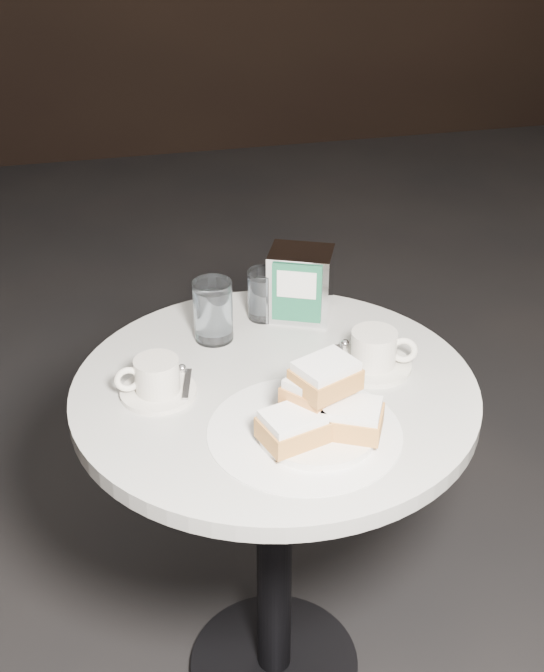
% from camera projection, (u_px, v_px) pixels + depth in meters
% --- Properties ---
extents(ground, '(7.00, 7.00, 0.00)m').
position_uv_depth(ground, '(274.00, 669.00, 1.83)').
color(ground, black).
rests_on(ground, ground).
extents(cafe_table, '(0.70, 0.70, 0.74)m').
position_uv_depth(cafe_table, '(275.00, 474.00, 1.55)').
color(cafe_table, black).
rests_on(cafe_table, ground).
extents(sugar_spill, '(0.40, 0.40, 0.00)m').
position_uv_depth(sugar_spill, '(304.00, 432.00, 1.33)').
color(sugar_spill, white).
rests_on(sugar_spill, cafe_table).
extents(beignet_plate, '(0.21, 0.19, 0.12)m').
position_uv_depth(beignet_plate, '(320.00, 410.00, 1.30)').
color(beignet_plate, white).
rests_on(beignet_plate, cafe_table).
extents(coffee_cup_left, '(0.14, 0.13, 0.07)m').
position_uv_depth(coffee_cup_left, '(157.00, 380.00, 1.41)').
color(coffee_cup_left, silver).
rests_on(coffee_cup_left, cafe_table).
extents(coffee_cup_right, '(0.18, 0.18, 0.07)m').
position_uv_depth(coffee_cup_right, '(374.00, 352.00, 1.48)').
color(coffee_cup_right, silver).
rests_on(coffee_cup_right, cafe_table).
extents(water_glass_left, '(0.08, 0.08, 0.12)m').
position_uv_depth(water_glass_left, '(213.00, 312.00, 1.55)').
color(water_glass_left, white).
rests_on(water_glass_left, cafe_table).
extents(water_glass_right, '(0.07, 0.07, 0.10)m').
position_uv_depth(water_glass_right, '(264.00, 295.00, 1.62)').
color(water_glass_right, white).
rests_on(water_glass_right, cafe_table).
extents(napkin_dispenser, '(0.15, 0.13, 0.14)m').
position_uv_depth(napkin_dispenser, '(300.00, 284.00, 1.62)').
color(napkin_dispenser, white).
rests_on(napkin_dispenser, cafe_table).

